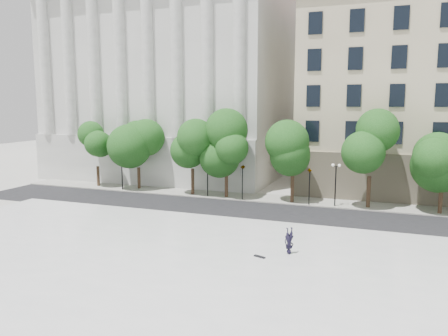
{
  "coord_description": "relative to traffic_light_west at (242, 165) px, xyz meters",
  "views": [
    {
      "loc": [
        11.03,
        -19.74,
        9.82
      ],
      "look_at": [
        0.09,
        10.0,
        5.21
      ],
      "focal_mm": 35.0,
      "sensor_mm": 36.0,
      "label": 1
    }
  ],
  "objects": [
    {
      "name": "skateboard",
      "position": [
        6.56,
        -16.92,
        -3.22
      ],
      "size": [
        0.8,
        0.44,
        0.08
      ],
      "primitive_type": "cube",
      "rotation": [
        0.0,
        0.0,
        -0.33
      ],
      "color": "black",
      "rests_on": "plaza"
    },
    {
      "name": "lamp_posts",
      "position": [
        2.9,
        0.3,
        -0.73
      ],
      "size": [
        36.46,
        0.28,
        4.43
      ],
      "color": "black",
      "rests_on": "ground"
    },
    {
      "name": "far_sidewalk",
      "position": [
        2.41,
        1.7,
        -3.65
      ],
      "size": [
        60.0,
        4.0,
        0.12
      ],
      "primitive_type": "cube",
      "color": "#A8A69B",
      "rests_on": "ground"
    },
    {
      "name": "traffic_light_west",
      "position": [
        0.0,
        0.0,
        0.0
      ],
      "size": [
        0.89,
        1.8,
        4.21
      ],
      "color": "black",
      "rests_on": "ground"
    },
    {
      "name": "plaza",
      "position": [
        2.41,
        -19.3,
        -3.49
      ],
      "size": [
        44.0,
        22.0,
        0.45
      ],
      "primitive_type": "cube",
      "color": "white",
      "rests_on": "ground"
    },
    {
      "name": "traffic_light_east",
      "position": [
        6.85,
        -0.0,
        0.04
      ],
      "size": [
        0.95,
        1.9,
        4.25
      ],
      "color": "black",
      "rests_on": "ground"
    },
    {
      "name": "street",
      "position": [
        2.41,
        -4.3,
        -3.7
      ],
      "size": [
        60.0,
        8.0,
        0.02
      ],
      "primitive_type": "cube",
      "color": "black",
      "rests_on": "ground"
    },
    {
      "name": "ground",
      "position": [
        2.41,
        -22.3,
        -3.71
      ],
      "size": [
        160.0,
        160.0,
        0.0
      ],
      "primitive_type": "plane",
      "color": "beige",
      "rests_on": "ground"
    },
    {
      "name": "street_trees",
      "position": [
        3.34,
        1.06,
        1.47
      ],
      "size": [
        45.75,
        5.4,
        7.97
      ],
      "color": "#382619",
      "rests_on": "ground"
    },
    {
      "name": "building_west",
      "position": [
        -14.59,
        16.27,
        9.18
      ],
      "size": [
        31.5,
        27.65,
        25.6
      ],
      "color": "silver",
      "rests_on": "ground"
    },
    {
      "name": "person_lying",
      "position": [
        8.14,
        -15.65,
        -3.03
      ],
      "size": [
        1.53,
        1.73,
        0.46
      ],
      "primitive_type": "imported",
      "rotation": [
        -1.54,
        0.0,
        0.65
      ],
      "color": "black",
      "rests_on": "plaza"
    }
  ]
}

